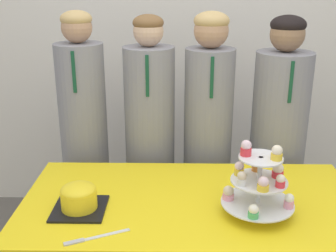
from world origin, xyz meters
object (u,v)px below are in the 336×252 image
student_0 (85,150)px  round_cake (79,197)px  student_3 (276,154)px  cake_knife (86,240)px  cupcake_stand (258,182)px  student_1 (150,153)px  student_2 (207,150)px

student_0 → round_cake: bearing=-80.2°
student_3 → cake_knife: bearing=-134.6°
round_cake → cake_knife: 0.24m
round_cake → cake_knife: bearing=-71.9°
cupcake_stand → student_1: size_ratio=0.21×
cake_knife → student_3: bearing=20.9°
cake_knife → student_1: bearing=54.3°
cake_knife → student_0: (-0.20, 0.94, -0.03)m
cupcake_stand → student_3: 0.81m
round_cake → cupcake_stand: (0.74, -0.02, 0.09)m
student_0 → student_1: size_ratio=1.01×
student_1 → student_2: bearing=-0.0°
cupcake_stand → cake_knife: bearing=-163.4°
cupcake_stand → student_3: (0.26, 0.74, -0.19)m
student_0 → student_1: bearing=0.0°
cupcake_stand → student_3: student_3 is taller
cake_knife → student_0: student_0 is taller
student_2 → student_1: bearing=180.0°
cupcake_stand → student_1: 0.91m
round_cake → student_0: 0.74m
cupcake_stand → student_1: bearing=123.2°
student_0 → student_3: bearing=0.0°
cupcake_stand → student_1: student_1 is taller
student_2 → student_0: bearing=-180.0°
student_1 → student_2: student_2 is taller
cake_knife → student_3: size_ratio=0.16×
cake_knife → student_2: student_2 is taller
student_0 → student_2: 0.72m
student_3 → cupcake_stand: bearing=-109.1°
cupcake_stand → student_2: student_2 is taller
round_cake → student_1: bearing=70.4°
student_0 → student_2: bearing=0.0°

